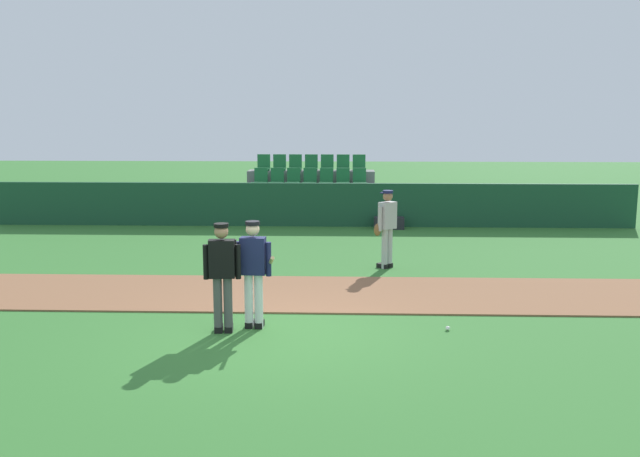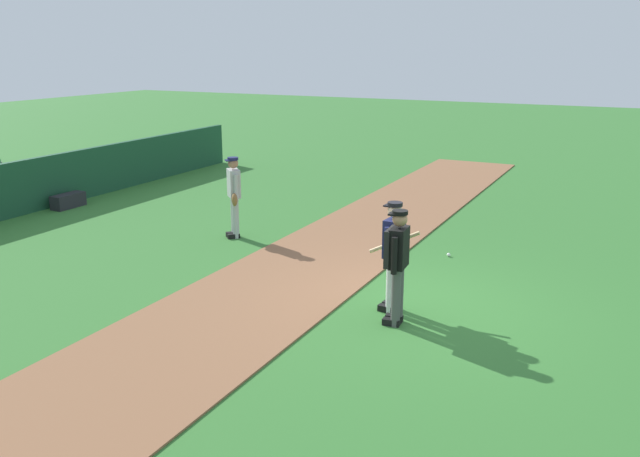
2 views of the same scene
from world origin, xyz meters
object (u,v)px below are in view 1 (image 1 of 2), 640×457
umpire_home_plate (222,271)px  runner_grey_jersey (387,226)px  batter_navy_jersey (254,270)px  baseball (448,328)px  equipment_bag (389,223)px

umpire_home_plate → runner_grey_jersey: bearing=59.0°
batter_navy_jersey → baseball: bearing=-0.5°
umpire_home_plate → equipment_bag: 10.70m
batter_navy_jersey → equipment_bag: 10.34m
baseball → batter_navy_jersey: bearing=179.5°
batter_navy_jersey → umpire_home_plate: 0.52m
baseball → equipment_bag: size_ratio=0.08×
umpire_home_plate → runner_grey_jersey: same height
umpire_home_plate → baseball: (3.59, 0.20, -0.96)m
umpire_home_plate → baseball: 3.72m
batter_navy_jersey → runner_grey_jersey: 5.13m
batter_navy_jersey → runner_grey_jersey: same height
runner_grey_jersey → equipment_bag: size_ratio=1.96×
baseball → runner_grey_jersey: bearing=99.1°
baseball → equipment_bag: equipment_bag is taller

